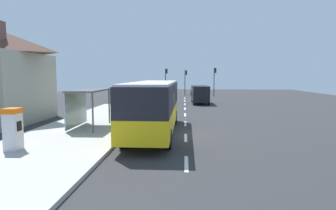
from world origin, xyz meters
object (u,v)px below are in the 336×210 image
bus (154,104)px  ticket_machine (13,129)px  traffic_light_median (186,78)px  bus_shelter (84,98)px  sedan_near (196,91)px  traffic_light_near_side (215,77)px  recycling_bin_yellow (125,116)px  traffic_light_far_side (166,78)px  recycling_bin_green (123,117)px  white_van (200,93)px

bus → ticket_machine: bearing=-139.9°
traffic_light_median → bus_shelter: traffic_light_median is taller
sedan_near → ticket_machine: 42.18m
bus → ticket_machine: (-5.95, -5.01, -0.67)m
ticket_machine → traffic_light_near_side: 41.25m
sedan_near → recycling_bin_yellow: 33.26m
traffic_light_near_side → traffic_light_far_side: 8.64m
traffic_light_far_side → bus_shelter: (-3.31, -33.81, -1.16)m
bus_shelter → ticket_machine: bearing=-101.7°
bus → recycling_bin_yellow: bearing=126.6°
recycling_bin_green → traffic_light_median: bearing=82.1°
traffic_light_far_side → recycling_bin_green: bearing=-92.0°
traffic_light_far_side → traffic_light_median: size_ratio=1.06×
traffic_light_near_side → bus_shelter: bearing=-109.8°
ticket_machine → recycling_bin_green: bearing=65.7°
bus_shelter → traffic_light_far_side: bearing=84.4°
recycling_bin_green → traffic_light_near_side: bearing=72.8°
sedan_near → bus: bearing=-96.4°
bus_shelter → sedan_near: bearing=76.0°
traffic_light_median → sedan_near: bearing=10.4°
traffic_light_far_side → bus_shelter: traffic_light_far_side is taller
bus → sedan_near: bearing=83.6°
recycling_bin_green → white_van: bearing=69.6°
white_van → bus_shelter: size_ratio=1.31×
white_van → ticket_machine: bearing=-111.6°
sedan_near → ticket_machine: ticket_machine is taller
bus → bus_shelter: bearing=167.9°
recycling_bin_green → traffic_light_median: (4.60, 32.97, 2.44)m
recycling_bin_green → bus_shelter: size_ratio=0.24×
ticket_machine → bus_shelter: bus_shelter is taller
sedan_near → ticket_machine: size_ratio=2.29×
sedan_near → recycling_bin_green: size_ratio=4.67×
sedan_near → recycling_bin_green: 33.95m
traffic_light_median → ticket_machine: bearing=-101.2°
bus → traffic_light_median: size_ratio=2.38×
ticket_machine → traffic_light_near_side: bearing=71.4°
white_van → recycling_bin_green: bearing=-110.4°
white_van → ticket_machine: 26.73m
recycling_bin_yellow → traffic_light_far_side: 31.60m
traffic_light_median → bus_shelter: bearing=-101.1°
white_van → traffic_light_near_side: traffic_light_near_side is taller
traffic_light_near_side → traffic_light_median: bearing=162.6°
bus → bus_shelter: (-4.70, 1.01, 0.25)m
recycling_bin_green → bus: bearing=-46.8°
white_van → traffic_light_median: (-1.80, 15.78, 1.76)m
ticket_machine → traffic_light_far_side: (4.56, 39.83, 2.08)m
recycling_bin_yellow → traffic_light_median: 32.69m
recycling_bin_green → traffic_light_far_side: size_ratio=0.19×
sedan_near → recycling_bin_green: (-6.50, -33.32, -0.14)m
ticket_machine → traffic_light_median: bearing=78.8°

